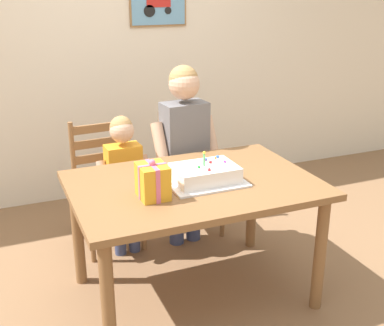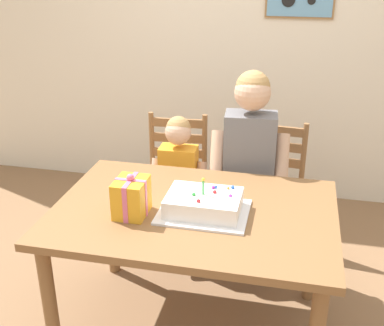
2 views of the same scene
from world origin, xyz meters
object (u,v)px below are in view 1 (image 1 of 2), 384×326
chair_left (106,184)px  child_younger (124,173)px  chair_right (190,171)px  gift_box_red_large (153,181)px  dining_table (194,197)px  birthday_cake (205,175)px  child_older (185,139)px

chair_left → child_younger: size_ratio=0.90×
chair_right → child_younger: (-0.58, -0.21, 0.15)m
gift_box_red_large → child_younger: child_younger is taller
child_younger → chair_right: bearing=20.3°
dining_table → chair_right: bearing=69.2°
chair_right → gift_box_red_large: bearing=-122.1°
birthday_cake → child_younger: size_ratio=0.43×
gift_box_red_large → chair_right: gift_box_red_large is taller
birthday_cake → chair_left: (-0.39, 0.90, -0.34)m
child_older → child_younger: size_ratio=1.30×
chair_right → child_older: (-0.13, -0.21, 0.34)m
chair_left → child_older: (0.53, -0.21, 0.34)m
dining_table → child_older: child_older is taller
birthday_cake → child_younger: child_younger is taller
birthday_cake → chair_right: 1.00m
chair_right → child_younger: size_ratio=0.90×
dining_table → chair_right: size_ratio=1.54×
child_younger → child_older: bearing=-0.1°
gift_box_red_large → chair_left: 1.06m
dining_table → chair_left: chair_left is taller
gift_box_red_large → child_older: 0.91m
child_younger → birthday_cake: bearing=-66.1°
birthday_cake → child_older: (0.15, 0.68, -0.00)m
dining_table → gift_box_red_large: bearing=-158.1°
dining_table → gift_box_red_large: size_ratio=6.44×
dining_table → birthday_cake: 0.16m
chair_right → child_younger: bearing=-159.7°
birthday_cake → gift_box_red_large: bearing=-166.0°
gift_box_red_large → child_older: (0.49, 0.77, -0.05)m
chair_left → chair_right: size_ratio=1.00×
dining_table → child_younger: size_ratio=1.39×
child_older → chair_right: bearing=59.3°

